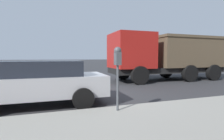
% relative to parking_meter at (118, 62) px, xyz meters
% --- Properties ---
extents(ground_plane, '(220.00, 220.00, 0.00)m').
position_rel_parking_meter_xyz_m(ground_plane, '(2.61, 0.06, -1.40)').
color(ground_plane, '#333335').
extents(parking_meter, '(0.21, 0.19, 1.66)m').
position_rel_parking_meter_xyz_m(parking_meter, '(0.00, 0.00, 0.00)').
color(parking_meter, '#4C5156').
rests_on(parking_meter, sidewalk).
extents(car_silver, '(2.05, 4.39, 1.41)m').
position_rel_parking_meter_xyz_m(car_silver, '(1.70, 2.06, -0.65)').
color(car_silver, '#B7BABF').
rests_on(car_silver, ground_plane).
extents(dump_truck, '(2.73, 7.80, 2.97)m').
position_rel_parking_meter_xyz_m(dump_truck, '(5.61, -5.78, 0.28)').
color(dump_truck, black).
rests_on(dump_truck, ground_plane).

